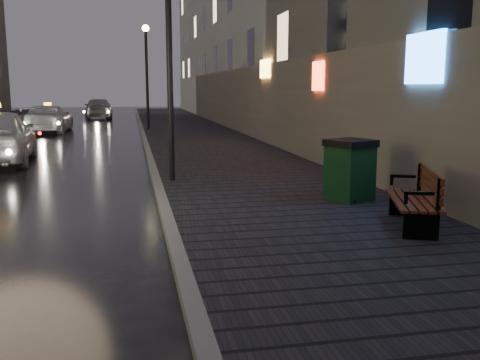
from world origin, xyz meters
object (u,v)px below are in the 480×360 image
(lamp_near, at_px, (169,33))
(lamp_far, at_px, (147,64))
(taxi_mid, at_px, (48,119))
(trash_bin, at_px, (350,169))
(car_far, at_px, (98,108))
(bench, at_px, (418,198))

(lamp_near, distance_m, lamp_far, 16.00)
(taxi_mid, bearing_deg, lamp_near, 109.15)
(lamp_far, relative_size, taxi_mid, 1.10)
(trash_bin, distance_m, car_far, 32.44)
(lamp_near, xyz_separation_m, trash_bin, (3.17, -2.89, -2.75))
(bench, height_order, trash_bin, trash_bin)
(taxi_mid, distance_m, car_far, 12.33)
(trash_bin, height_order, taxi_mid, taxi_mid)
(taxi_mid, bearing_deg, lamp_far, 174.25)
(lamp_near, bearing_deg, car_far, 96.36)
(lamp_far, xyz_separation_m, car_far, (-3.22, 12.91, -2.70))
(lamp_near, bearing_deg, taxi_mid, 106.81)
(lamp_far, bearing_deg, taxi_mid, 171.91)
(bench, relative_size, taxi_mid, 0.39)
(taxi_mid, bearing_deg, trash_bin, 115.08)
(trash_bin, xyz_separation_m, car_far, (-6.39, 31.81, 0.05))
(trash_bin, bearing_deg, bench, -107.40)
(lamp_far, height_order, taxi_mid, lamp_far)
(bench, bearing_deg, taxi_mid, 131.01)
(lamp_near, distance_m, trash_bin, 5.10)
(bench, xyz_separation_m, trash_bin, (-0.22, 2.11, 0.14))
(lamp_far, xyz_separation_m, bench, (3.39, -21.00, -2.88))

